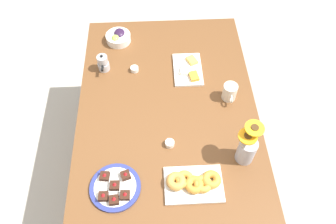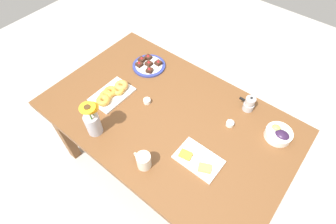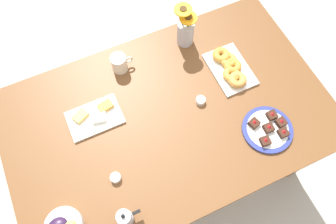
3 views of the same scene
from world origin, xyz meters
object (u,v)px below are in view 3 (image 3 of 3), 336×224
(jam_cup_berry, at_px, (116,178))
(moka_pot, at_px, (125,218))
(coffee_mug, at_px, (120,63))
(dessert_plate, at_px, (268,129))
(cheese_platter, at_px, (95,117))
(croissant_platter, at_px, (230,68))
(dining_table, at_px, (168,122))
(jam_cup_honey, at_px, (200,100))
(flower_vase, at_px, (185,31))

(jam_cup_berry, distance_m, moka_pot, 0.19)
(coffee_mug, height_order, dessert_plate, coffee_mug)
(cheese_platter, bearing_deg, croissant_platter, -2.95)
(croissant_platter, xyz_separation_m, jam_cup_berry, (-0.75, -0.29, -0.01))
(dining_table, relative_size, moka_pot, 13.45)
(moka_pot, bearing_deg, cheese_platter, 85.57)
(moka_pot, bearing_deg, jam_cup_berry, 82.70)
(jam_cup_honey, bearing_deg, jam_cup_berry, -160.24)
(cheese_platter, height_order, flower_vase, flower_vase)
(cheese_platter, bearing_deg, flower_vase, 20.88)
(cheese_platter, relative_size, croissant_platter, 0.91)
(dining_table, height_order, coffee_mug, coffee_mug)
(coffee_mug, xyz_separation_m, flower_vase, (0.38, 0.02, 0.04))
(dining_table, height_order, croissant_platter, croissant_platter)
(dining_table, distance_m, flower_vase, 0.49)
(cheese_platter, bearing_deg, dessert_plate, -29.25)
(croissant_platter, distance_m, moka_pot, 0.91)
(dessert_plate, bearing_deg, moka_pot, -172.64)
(jam_cup_berry, height_order, flower_vase, flower_vase)
(cheese_platter, relative_size, flower_vase, 1.00)
(dessert_plate, bearing_deg, coffee_mug, 129.64)
(jam_cup_honey, height_order, jam_cup_berry, same)
(coffee_mug, xyz_separation_m, dessert_plate, (0.52, -0.62, -0.04))
(croissant_platter, distance_m, jam_cup_honey, 0.25)
(coffee_mug, xyz_separation_m, moka_pot, (-0.26, -0.72, -0.00))
(flower_vase, xyz_separation_m, moka_pot, (-0.64, -0.74, -0.04))
(flower_vase, bearing_deg, jam_cup_berry, -138.02)
(dining_table, distance_m, jam_cup_berry, 0.41)
(coffee_mug, bearing_deg, dining_table, -72.28)
(jam_cup_honey, xyz_separation_m, jam_cup_berry, (-0.53, -0.19, 0.00))
(coffee_mug, height_order, flower_vase, flower_vase)
(jam_cup_berry, bearing_deg, flower_vase, 41.98)
(cheese_platter, distance_m, dessert_plate, 0.84)
(coffee_mug, bearing_deg, jam_cup_honey, -50.12)
(croissant_platter, relative_size, flower_vase, 1.11)
(coffee_mug, xyz_separation_m, jam_cup_honey, (0.29, -0.35, -0.04))
(dining_table, bearing_deg, jam_cup_berry, -151.66)
(jam_cup_honey, distance_m, flower_vase, 0.39)
(croissant_platter, bearing_deg, dessert_plate, -89.89)
(jam_cup_honey, bearing_deg, dining_table, -179.23)
(dining_table, height_order, cheese_platter, cheese_platter)
(croissant_platter, bearing_deg, flower_vase, 116.35)
(coffee_mug, xyz_separation_m, croissant_platter, (0.52, -0.25, -0.03))
(jam_cup_honey, distance_m, dessert_plate, 0.35)
(dessert_plate, height_order, flower_vase, flower_vase)
(croissant_platter, bearing_deg, dining_table, -165.86)
(croissant_platter, bearing_deg, jam_cup_honey, -156.07)
(dining_table, height_order, jam_cup_berry, jam_cup_berry)
(croissant_platter, distance_m, dessert_plate, 0.37)
(dining_table, bearing_deg, dessert_plate, -33.89)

